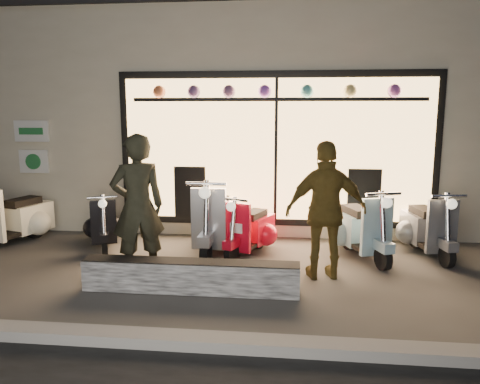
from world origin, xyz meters
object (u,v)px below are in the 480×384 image
Objects in this scene: scooter_red at (252,229)px; man at (138,206)px; woman at (326,211)px; scooter_silver at (216,220)px; graffiti_barrier at (191,276)px.

man reaches higher than scooter_red.
woman is (2.49, 0.21, -0.04)m from man.
scooter_red is 1.59m from woman.
scooter_silver is 2.08m from woman.
man is at bearing -5.52° from woman.
graffiti_barrier is 1.46× the size of woman.
woman is at bearing 22.34° from graffiti_barrier.
man is at bearing 149.08° from graffiti_barrier.
woman reaches higher than scooter_red.
man is (-0.83, -1.38, 0.50)m from scooter_silver.
scooter_silver is (0.02, 1.86, 0.27)m from graffiti_barrier.
man is 1.05× the size of woman.
scooter_red is at bearing 70.33° from graffiti_barrier.
scooter_red is 0.70× the size of woman.
scooter_red is at bearing -165.85° from man.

